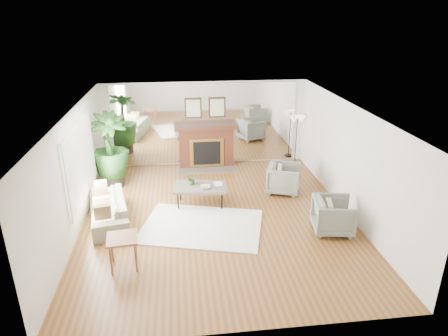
{
  "coord_description": "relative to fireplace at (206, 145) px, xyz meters",
  "views": [
    {
      "loc": [
        -0.83,
        -8.0,
        4.44
      ],
      "look_at": [
        0.21,
        0.6,
        0.97
      ],
      "focal_mm": 32.0,
      "sensor_mm": 36.0,
      "label": 1
    }
  ],
  "objects": [
    {
      "name": "armchair_back",
      "position": [
        1.83,
        -2.08,
        -0.28
      ],
      "size": [
        1.05,
        1.04,
        0.75
      ],
      "primitive_type": "imported",
      "rotation": [
        0.0,
        0.0,
        1.21
      ],
      "color": "gray",
      "rests_on": "ground"
    },
    {
      "name": "fruit_bowl",
      "position": [
        -0.24,
        -2.71,
        -0.13
      ],
      "size": [
        0.25,
        0.25,
        0.06
      ],
      "primitive_type": "imported",
      "rotation": [
        0.0,
        0.0,
        -0.11
      ],
      "color": "brown",
      "rests_on": "coffee_table"
    },
    {
      "name": "coffee_table",
      "position": [
        -0.35,
        -2.56,
        -0.2
      ],
      "size": [
        1.32,
        0.88,
        0.5
      ],
      "rotation": [
        0.0,
        0.0,
        -0.13
      ],
      "color": "#564B44",
      "rests_on": "ground"
    },
    {
      "name": "wall_right",
      "position": [
        2.99,
        -3.26,
        0.59
      ],
      "size": [
        0.02,
        7.0,
        2.5
      ],
      "primitive_type": "cube",
      "color": "silver",
      "rests_on": "ground"
    },
    {
      "name": "wall_left",
      "position": [
        -2.99,
        -3.26,
        0.59
      ],
      "size": [
        0.02,
        7.0,
        2.5
      ],
      "primitive_type": "cube",
      "color": "silver",
      "rests_on": "ground"
    },
    {
      "name": "ground",
      "position": [
        0.0,
        -3.26,
        -0.66
      ],
      "size": [
        7.0,
        7.0,
        0.0
      ],
      "primitive_type": "plane",
      "color": "brown",
      "rests_on": "ground"
    },
    {
      "name": "area_rug",
      "position": [
        -0.39,
        -3.63,
        -0.65
      ],
      "size": [
        2.93,
        2.41,
        0.03
      ],
      "primitive_type": "cube",
      "rotation": [
        0.0,
        0.0,
        -0.26
      ],
      "color": "silver",
      "rests_on": "ground"
    },
    {
      "name": "book",
      "position": [
        -0.01,
        -2.54,
        -0.15
      ],
      "size": [
        0.22,
        0.28,
        0.02
      ],
      "primitive_type": "imported",
      "rotation": [
        0.0,
        0.0,
        0.11
      ],
      "color": "brown",
      "rests_on": "coffee_table"
    },
    {
      "name": "side_table",
      "position": [
        -1.91,
        -4.9,
        -0.14
      ],
      "size": [
        0.59,
        0.59,
        0.62
      ],
      "rotation": [
        0.0,
        0.0,
        0.1
      ],
      "color": "brown",
      "rests_on": "ground"
    },
    {
      "name": "floor_lamp",
      "position": [
        2.7,
        -0.16,
        0.62
      ],
      "size": [
        0.49,
        0.27,
        1.5
      ],
      "color": "black",
      "rests_on": "ground"
    },
    {
      "name": "potted_ficus",
      "position": [
        -2.6,
        -1.16,
        0.41
      ],
      "size": [
        1.14,
        1.14,
        2.0
      ],
      "color": "black",
      "rests_on": "ground"
    },
    {
      "name": "mirror_panel",
      "position": [
        0.0,
        0.21,
        0.59
      ],
      "size": [
        5.4,
        0.04,
        2.4
      ],
      "primitive_type": "cube",
      "color": "silver",
      "rests_on": "wall_back"
    },
    {
      "name": "sofa",
      "position": [
        -2.45,
        -3.1,
        -0.38
      ],
      "size": [
        1.14,
        2.05,
        0.57
      ],
      "primitive_type": "imported",
      "rotation": [
        0.0,
        0.0,
        -1.36
      ],
      "color": "gray",
      "rests_on": "ground"
    },
    {
      "name": "wall_back",
      "position": [
        0.0,
        0.23,
        0.59
      ],
      "size": [
        6.0,
        0.02,
        2.5
      ],
      "primitive_type": "cube",
      "color": "silver",
      "rests_on": "ground"
    },
    {
      "name": "window_panel",
      "position": [
        -2.96,
        -2.86,
        0.69
      ],
      "size": [
        0.04,
        2.4,
        1.5
      ],
      "primitive_type": "cube",
      "color": "#B2E09E",
      "rests_on": "wall_left"
    },
    {
      "name": "fireplace",
      "position": [
        0.0,
        0.0,
        0.0
      ],
      "size": [
        1.85,
        0.83,
        2.05
      ],
      "color": "brown",
      "rests_on": "ground"
    },
    {
      "name": "armchair_front",
      "position": [
        2.36,
        -4.15,
        -0.28
      ],
      "size": [
        0.95,
        0.93,
        0.75
      ],
      "primitive_type": "imported",
      "rotation": [
        0.0,
        0.0,
        1.4
      ],
      "color": "gray",
      "rests_on": "ground"
    },
    {
      "name": "tabletop_plant",
      "position": [
        -0.54,
        -2.45,
        -0.01
      ],
      "size": [
        0.27,
        0.24,
        0.3
      ],
      "primitive_type": "imported",
      "rotation": [
        0.0,
        0.0,
        0.01
      ],
      "color": "#305D22",
      "rests_on": "coffee_table"
    }
  ]
}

